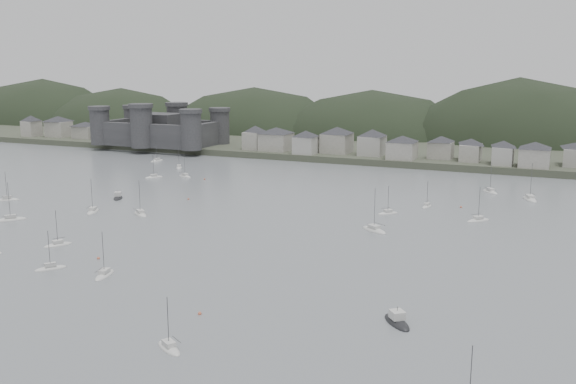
% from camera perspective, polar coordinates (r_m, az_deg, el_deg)
% --- Properties ---
extents(ground, '(900.00, 900.00, 0.00)m').
position_cam_1_polar(ground, '(130.51, -13.58, -8.53)').
color(ground, slate).
rests_on(ground, ground).
extents(far_shore_land, '(900.00, 250.00, 3.00)m').
position_cam_1_polar(far_shore_land, '(401.29, 12.85, 5.02)').
color(far_shore_land, '#383D2D').
rests_on(far_shore_land, ground).
extents(forested_ridge, '(851.55, 103.94, 102.57)m').
position_cam_1_polar(forested_ridge, '(377.04, 12.73, 2.67)').
color(forested_ridge, black).
rests_on(forested_ridge, ground).
extents(castle, '(66.00, 43.00, 20.00)m').
position_cam_1_polar(castle, '(340.51, -11.47, 5.60)').
color(castle, '#333336').
rests_on(castle, far_shore_land).
extents(waterfront_town, '(451.48, 28.46, 12.92)m').
position_cam_1_polar(waterfront_town, '(283.43, 18.57, 3.65)').
color(waterfront_town, gray).
rests_on(waterfront_town, far_shore_land).
extents(moored_fleet, '(265.92, 171.32, 13.20)m').
position_cam_1_polar(moored_fleet, '(187.37, -0.92, -2.08)').
color(moored_fleet, silver).
rests_on(moored_fleet, ground).
extents(motor_launch_near, '(7.32, 7.95, 3.90)m').
position_cam_1_polar(motor_launch_near, '(112.71, 9.81, -11.46)').
color(motor_launch_near, black).
rests_on(motor_launch_near, ground).
extents(motor_launch_far, '(6.15, 7.95, 3.82)m').
position_cam_1_polar(motor_launch_far, '(218.83, -15.09, -0.49)').
color(motor_launch_far, black).
rests_on(motor_launch_far, ground).
extents(mooring_buoys, '(143.04, 118.49, 0.70)m').
position_cam_1_polar(mooring_buoys, '(184.65, -9.35, -2.44)').
color(mooring_buoys, '#D06545').
rests_on(mooring_buoys, ground).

